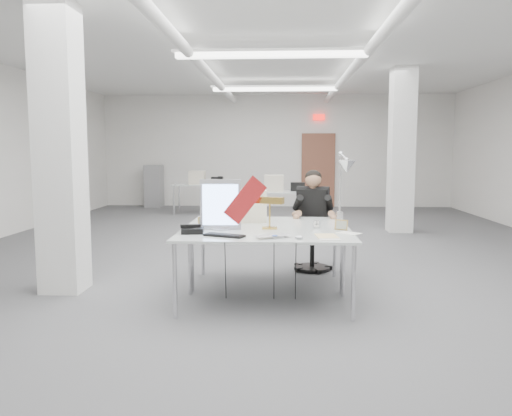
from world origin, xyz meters
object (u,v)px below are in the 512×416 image
Objects in this scene: beige_monitor at (249,205)px; architect_lamp at (343,183)px; seated_person at (313,204)px; laptop at (275,237)px; monitor at (221,205)px; office_chair at (312,235)px; desk_phone at (193,230)px; desk_main at (265,235)px; bankers_lamp at (270,212)px.

architect_lamp is (1.07, -0.25, 0.29)m from beige_monitor.
laptop is (-0.47, -1.85, -0.13)m from seated_person.
monitor reaches higher than beige_monitor.
office_chair reaches higher than desk_phone.
laptop is at bearing -44.72° from monitor.
desk_main is 0.29m from laptop.
bankers_lamp is 1.68× the size of desk_phone.
desk_main is 1.69m from seated_person.
bankers_lamp reaches higher than desk_main.
laptop reaches higher than desk_main.
desk_main is 5.25× the size of laptop.
desk_phone is 1.06m from beige_monitor.
office_chair is 2.10m from desk_phone.
laptop is 1.58× the size of desk_phone.
monitor reaches higher than desk_phone.
monitor is 0.53m from bankers_lamp.
monitor is at bearing -151.65° from bankers_lamp.
desk_main is 1.19m from architect_lamp.
desk_phone is at bearing -147.00° from architect_lamp.
desk_phone is at bearing -116.23° from seated_person.
architect_lamp is (0.75, 0.94, 0.46)m from laptop.
bankers_lamp is (0.04, 0.34, 0.20)m from desk_main.
bankers_lamp is 0.86m from desk_phone.
architect_lamp reaches higher than seated_person.
beige_monitor is at bearing 66.13° from monitor.
architect_lamp reaches higher than laptop.
desk_main is 1.90× the size of architect_lamp.
beige_monitor reaches higher than bankers_lamp.
bankers_lamp reaches higher than office_chair.
desk_phone is (-0.78, -0.33, -0.16)m from bankers_lamp.
office_chair is at bearing 103.79° from seated_person.
monitor is at bearing -116.00° from beige_monitor.
desk_phone is at bearing 134.53° from laptop.
monitor is 0.57× the size of architect_lamp.
seated_person is at bearing 117.25° from architect_lamp.
bankers_lamp reaches higher than desk_phone.
architect_lamp is (1.59, 0.66, 0.45)m from desk_phone.
office_chair is 1.47m from bankers_lamp.
monitor is 1.35× the size of beige_monitor.
office_chair is 1.79× the size of monitor.
bankers_lamp is 0.64m from beige_monitor.
seated_person is at bearing 69.88° from desk_main.
desk_phone is (-1.31, -1.61, 0.30)m from office_chair.
laptop is 1.29m from architect_lamp.
seated_person reaches higher than bankers_lamp.
monitor reaches higher than bankers_lamp.
monitor is (-1.06, -1.37, 0.54)m from office_chair.
beige_monitor is (0.26, 0.66, -0.08)m from monitor.
architect_lamp is at bearing -60.31° from office_chair.
bankers_lamp is at bearing 69.03° from laptop.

